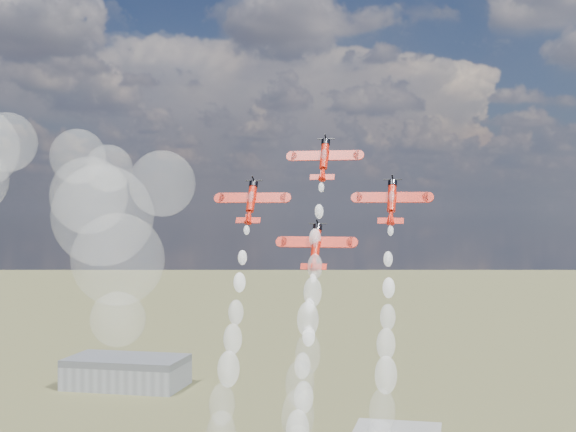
{
  "coord_description": "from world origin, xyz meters",
  "views": [
    {
      "loc": [
        21.89,
        -143.32,
        77.61
      ],
      "look_at": [
        -9.34,
        0.42,
        76.11
      ],
      "focal_mm": 50.0,
      "sensor_mm": 36.0,
      "label": 1
    }
  ],
  "objects_px": {
    "hangar": "(126,372)",
    "plane_lead": "(324,158)",
    "plane_slot": "(316,246)",
    "plane_right": "(392,201)",
    "plane_left": "(251,201)"
  },
  "relations": [
    {
      "from": "hangar",
      "to": "plane_slot",
      "type": "bearing_deg",
      "value": -57.63
    },
    {
      "from": "hangar",
      "to": "plane_slot",
      "type": "relative_size",
      "value": 3.92
    },
    {
      "from": "plane_lead",
      "to": "plane_left",
      "type": "height_order",
      "value": "plane_lead"
    },
    {
      "from": "plane_left",
      "to": "hangar",
      "type": "bearing_deg",
      "value": 119.98
    },
    {
      "from": "hangar",
      "to": "plane_lead",
      "type": "xyz_separation_m",
      "value": [
        116.66,
        -175.33,
        80.37
      ]
    },
    {
      "from": "plane_slot",
      "to": "plane_right",
      "type": "bearing_deg",
      "value": 18.62
    },
    {
      "from": "hangar",
      "to": "plane_right",
      "type": "relative_size",
      "value": 3.92
    },
    {
      "from": "hangar",
      "to": "plane_right",
      "type": "bearing_deg",
      "value": -54.19
    },
    {
      "from": "hangar",
      "to": "plane_slot",
      "type": "distance_m",
      "value": 227.26
    },
    {
      "from": "plane_right",
      "to": "plane_slot",
      "type": "distance_m",
      "value": 15.84
    },
    {
      "from": "hangar",
      "to": "plane_lead",
      "type": "bearing_deg",
      "value": -56.36
    },
    {
      "from": "hangar",
      "to": "plane_right",
      "type": "height_order",
      "value": "plane_right"
    },
    {
      "from": "plane_lead",
      "to": "plane_left",
      "type": "xyz_separation_m",
      "value": [
        -12.98,
        -4.37,
        -7.96
      ]
    },
    {
      "from": "plane_lead",
      "to": "plane_slot",
      "type": "distance_m",
      "value": 18.17
    },
    {
      "from": "plane_left",
      "to": "plane_slot",
      "type": "distance_m",
      "value": 15.84
    }
  ]
}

